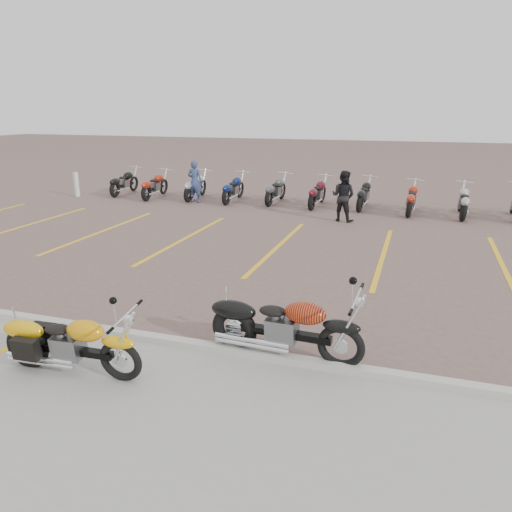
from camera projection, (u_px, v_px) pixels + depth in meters
The scene contains 10 objects.
ground at pixel (221, 299), 9.51m from camera, with size 100.00×100.00×0.00m, color #6F564F.
concrete_apron at pixel (64, 444), 5.41m from camera, with size 60.00×5.00×0.01m, color #9E9B93.
curb at pixel (172, 341), 7.67m from camera, with size 60.00×0.18×0.12m, color #ADAAA3.
parking_stripes at pixel (278, 246), 13.14m from camera, with size 38.00×5.50×0.01m, color gold, non-canonical shape.
yellow_cruiser at pixel (70, 345), 6.75m from camera, with size 2.08×0.33×0.86m.
flame_cruiser at pixel (282, 328), 7.16m from camera, with size 2.30×0.36×0.94m.
person_a at pixel (195, 182), 19.06m from camera, with size 0.59×0.38×1.60m, color navy.
person_b at pixel (343, 196), 15.89m from camera, with size 0.79×0.61×1.62m, color black.
bollard at pixel (76, 185), 20.37m from camera, with size 0.15×0.15×1.00m, color silver.
bg_bike_row at pixel (339, 193), 17.97m from camera, with size 18.80×2.00×1.10m.
Camera 1 is at (3.42, -8.21, 3.51)m, focal length 35.00 mm.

